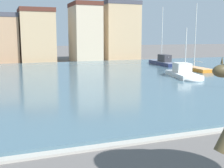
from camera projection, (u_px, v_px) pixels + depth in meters
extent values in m
cube|color=#476675|center=(64.00, 79.00, 33.78)|extent=(88.13, 41.76, 0.29)
cube|color=#ADA89E|center=(151.00, 140.00, 14.28)|extent=(88.13, 0.50, 0.12)
ellipsoid|color=#4C4228|center=(224.00, 71.00, 5.95)|extent=(0.53, 0.31, 0.28)
cone|color=#4C4228|center=(222.00, 60.00, 5.98)|extent=(0.06, 0.06, 0.16)
cube|color=orange|center=(196.00, 70.00, 40.70)|extent=(1.93, 5.79, 0.72)
ellipsoid|color=orange|center=(185.00, 68.00, 43.25)|extent=(1.60, 2.07, 0.69)
cube|color=#E2A56E|center=(196.00, 67.00, 40.63)|extent=(1.89, 5.68, 0.06)
cylinder|color=silver|center=(195.00, 36.00, 40.33)|extent=(0.12, 0.12, 8.74)
cylinder|color=silver|center=(198.00, 61.00, 39.96)|extent=(0.16, 2.01, 0.08)
cube|color=white|center=(183.00, 76.00, 34.62)|extent=(3.79, 6.70, 0.73)
ellipsoid|color=white|center=(193.00, 80.00, 31.69)|extent=(2.61, 2.65, 0.70)
cube|color=silver|center=(183.00, 73.00, 34.56)|extent=(3.71, 6.57, 0.06)
cube|color=silver|center=(182.00, 68.00, 34.93)|extent=(2.14, 2.54, 1.11)
cylinder|color=silver|center=(186.00, 51.00, 33.67)|extent=(0.12, 0.12, 5.28)
cylinder|color=silver|center=(182.00, 65.00, 35.04)|extent=(0.59, 2.17, 0.08)
cube|color=navy|center=(163.00, 64.00, 48.72)|extent=(2.66, 8.25, 0.83)
ellipsoid|color=navy|center=(154.00, 62.00, 52.40)|extent=(1.91, 2.99, 0.79)
cube|color=slate|center=(163.00, 62.00, 48.65)|extent=(2.61, 8.08, 0.06)
cube|color=#333338|center=(164.00, 58.00, 47.97)|extent=(1.55, 2.95, 1.16)
cylinder|color=silver|center=(162.00, 35.00, 48.51)|extent=(0.12, 0.12, 8.94)
cylinder|color=silver|center=(165.00, 57.00, 47.74)|extent=(0.39, 2.83, 0.08)
cube|color=tan|center=(37.00, 38.00, 57.07)|extent=(6.39, 7.97, 9.45)
cube|color=#51281E|center=(35.00, 11.00, 56.24)|extent=(6.52, 8.13, 0.80)
cube|color=#C6B293|center=(85.00, 34.00, 58.76)|extent=(5.30, 7.28, 10.76)
cube|color=#51281E|center=(85.00, 5.00, 57.82)|extent=(5.41, 7.42, 0.80)
cube|color=tan|center=(120.00, 33.00, 62.80)|extent=(7.41, 5.73, 11.48)
cube|color=#42424C|center=(120.00, 3.00, 61.80)|extent=(7.56, 5.84, 0.80)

